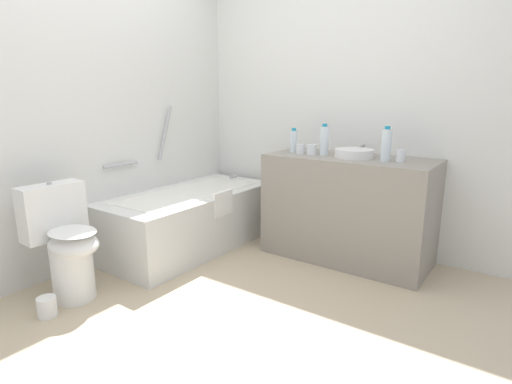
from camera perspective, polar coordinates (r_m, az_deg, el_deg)
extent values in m
plane|color=#C1AD8E|center=(2.60, -4.99, -16.61)|extent=(4.14, 4.14, 0.00)
cube|color=silver|center=(3.30, -24.25, 11.74)|extent=(3.54, 0.10, 2.53)
cube|color=silver|center=(3.64, 11.70, 12.67)|extent=(0.10, 3.02, 2.53)
cube|color=silver|center=(3.60, -9.15, -3.81)|extent=(1.56, 0.72, 0.49)
cube|color=white|center=(3.54, -9.27, -0.66)|extent=(1.28, 0.52, 0.09)
cylinder|color=#ACACB1|center=(3.97, -3.18, 2.20)|extent=(0.09, 0.03, 0.03)
cylinder|color=#ACACB1|center=(3.73, -12.60, 8.07)|extent=(0.18, 0.03, 0.46)
cylinder|color=#ACACB1|center=(3.45, -18.40, 3.64)|extent=(0.32, 0.03, 0.03)
cube|color=white|center=(3.33, -4.70, -1.61)|extent=(0.22, 0.03, 0.20)
cylinder|color=white|center=(2.93, -24.22, -10.03)|extent=(0.26, 0.26, 0.38)
ellipsoid|color=white|center=(2.82, -24.16, -6.70)|extent=(0.30, 0.37, 0.14)
ellipsoid|color=white|center=(2.80, -24.32, -5.11)|extent=(0.28, 0.35, 0.02)
cube|color=white|center=(2.96, -26.57, -2.40)|extent=(0.40, 0.18, 0.36)
cylinder|color=#A9A9AE|center=(2.92, -26.95, 1.08)|extent=(0.03, 0.03, 0.01)
cube|color=gray|center=(3.34, 12.70, -2.25)|extent=(0.59, 1.29, 0.83)
cylinder|color=white|center=(3.22, 13.57, 5.29)|extent=(0.30, 0.30, 0.06)
cylinder|color=#A4A4A9|center=(3.40, 14.77, 5.73)|extent=(0.02, 0.02, 0.08)
cylinder|color=#A4A4A9|center=(3.35, 14.53, 6.30)|extent=(0.09, 0.02, 0.02)
cylinder|color=#A4A4A9|center=(3.38, 15.70, 5.28)|extent=(0.03, 0.03, 0.04)
cylinder|color=#A4A4A9|center=(3.42, 13.81, 5.49)|extent=(0.03, 0.03, 0.04)
cylinder|color=silver|center=(3.10, 17.76, 6.25)|extent=(0.07, 0.07, 0.23)
cylinder|color=teal|center=(3.09, 17.93, 8.56)|extent=(0.04, 0.04, 0.02)
cylinder|color=silver|center=(3.44, 5.29, 7.05)|extent=(0.06, 0.06, 0.18)
cylinder|color=teal|center=(3.43, 5.33, 8.72)|extent=(0.03, 0.03, 0.02)
cylinder|color=silver|center=(3.30, 9.52, 7.06)|extent=(0.07, 0.07, 0.23)
cylinder|color=teal|center=(3.29, 9.61, 9.21)|extent=(0.04, 0.04, 0.02)
cylinder|color=white|center=(3.37, 6.25, 6.02)|extent=(0.07, 0.07, 0.08)
cylinder|color=white|center=(3.32, 7.77, 5.90)|extent=(0.08, 0.08, 0.08)
cylinder|color=white|center=(3.10, 19.57, 4.79)|extent=(0.06, 0.06, 0.09)
cylinder|color=white|center=(2.83, -27.18, -14.10)|extent=(0.11, 0.11, 0.12)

